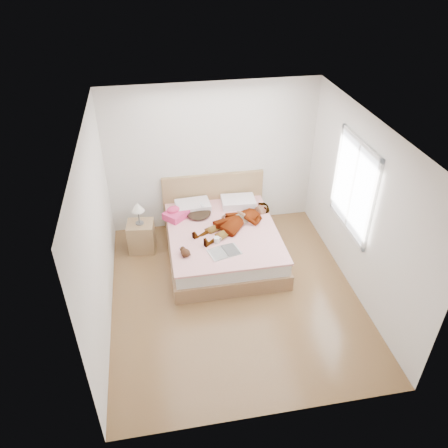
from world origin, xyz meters
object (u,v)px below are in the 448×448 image
object	(u,v)px
woman	(236,219)
coffee_mug	(217,240)
bed	(222,239)
towel	(175,213)
phone	(202,205)
magazine	(224,252)
plush_toy	(185,252)
nightstand	(141,234)

from	to	relation	value
woman	coffee_mug	world-z (taller)	woman
woman	bed	distance (m)	0.41
towel	coffee_mug	distance (m)	1.00
woman	phone	size ratio (longest dim) A/B	15.01
phone	magazine	world-z (taller)	phone
phone	plush_toy	xyz separation A→B (m)	(-0.40, -1.06, -0.13)
bed	phone	bearing A→B (deg)	121.33
phone	nightstand	distance (m)	1.13
plush_toy	nightstand	world-z (taller)	nightstand
phone	bed	xyz separation A→B (m)	(0.27, -0.44, -0.43)
coffee_mug	plush_toy	distance (m)	0.57
woman	nightstand	xyz separation A→B (m)	(-1.55, 0.29, -0.31)
magazine	nightstand	world-z (taller)	nightstand
bed	nightstand	bearing A→B (deg)	166.02
bed	magazine	bearing A→B (deg)	-96.87
magazine	plush_toy	bearing A→B (deg)	176.77
phone	nightstand	world-z (taller)	nightstand
towel	nightstand	world-z (taller)	nightstand
woman	plush_toy	distance (m)	1.12
phone	towel	distance (m)	0.47
phone	nightstand	bearing A→B (deg)	154.57
bed	plush_toy	world-z (taller)	bed
coffee_mug	bed	bearing A→B (deg)	69.38
woman	phone	bearing A→B (deg)	-159.98
magazine	nightstand	distance (m)	1.60
plush_toy	nightstand	xyz separation A→B (m)	(-0.65, 0.95, -0.27)
phone	towel	world-z (taller)	phone
phone	bed	world-z (taller)	bed
woman	towel	bearing A→B (deg)	-143.50
plush_toy	nightstand	distance (m)	1.18
bed	coffee_mug	world-z (taller)	bed
woman	magazine	distance (m)	0.77
woman	coffee_mug	distance (m)	0.58
phone	bed	size ratio (longest dim) A/B	0.05
magazine	woman	bearing A→B (deg)	65.73
coffee_mug	plush_toy	size ratio (longest dim) A/B	0.59
phone	magazine	distance (m)	1.13
woman	towel	size ratio (longest dim) A/B	3.19
plush_toy	magazine	bearing A→B (deg)	-3.23
magazine	coffee_mug	distance (m)	0.27
magazine	phone	bearing A→B (deg)	99.66
towel	nightstand	size ratio (longest dim) A/B	0.52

